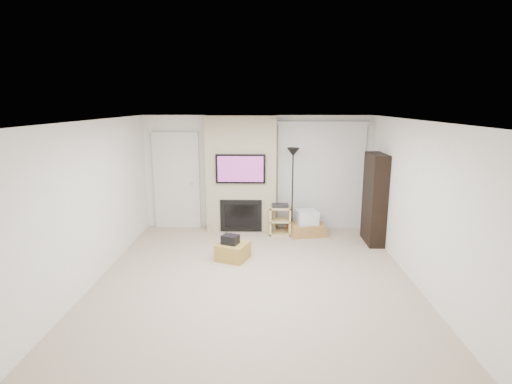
{
  "coord_description": "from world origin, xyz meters",
  "views": [
    {
      "loc": [
        0.15,
        -5.97,
        2.75
      ],
      "look_at": [
        0.0,
        1.2,
        1.15
      ],
      "focal_mm": 28.0,
      "sensor_mm": 36.0,
      "label": 1
    }
  ],
  "objects_px": {
    "av_stand": "(280,218)",
    "box_stack": "(307,225)",
    "ottoman": "(233,251)",
    "bookshelf": "(375,199)",
    "floor_lamp": "(293,166)"
  },
  "relations": [
    {
      "from": "ottoman",
      "to": "bookshelf",
      "type": "distance_m",
      "value": 3.01
    },
    {
      "from": "ottoman",
      "to": "floor_lamp",
      "type": "relative_size",
      "value": 0.27
    },
    {
      "from": "box_stack",
      "to": "floor_lamp",
      "type": "bearing_deg",
      "value": 155.17
    },
    {
      "from": "av_stand",
      "to": "box_stack",
      "type": "xyz_separation_m",
      "value": [
        0.57,
        -0.02,
        -0.15
      ]
    },
    {
      "from": "floor_lamp",
      "to": "bookshelf",
      "type": "distance_m",
      "value": 1.79
    },
    {
      "from": "floor_lamp",
      "to": "box_stack",
      "type": "distance_m",
      "value": 1.29
    },
    {
      "from": "box_stack",
      "to": "bookshelf",
      "type": "relative_size",
      "value": 0.5
    },
    {
      "from": "box_stack",
      "to": "bookshelf",
      "type": "height_order",
      "value": "bookshelf"
    },
    {
      "from": "ottoman",
      "to": "floor_lamp",
      "type": "height_order",
      "value": "floor_lamp"
    },
    {
      "from": "ottoman",
      "to": "bookshelf",
      "type": "relative_size",
      "value": 0.28
    },
    {
      "from": "ottoman",
      "to": "box_stack",
      "type": "xyz_separation_m",
      "value": [
        1.47,
        1.44,
        0.05
      ]
    },
    {
      "from": "ottoman",
      "to": "bookshelf",
      "type": "bearing_deg",
      "value": 19.48
    },
    {
      "from": "ottoman",
      "to": "floor_lamp",
      "type": "xyz_separation_m",
      "value": [
        1.16,
        1.58,
        1.3
      ]
    },
    {
      "from": "ottoman",
      "to": "av_stand",
      "type": "relative_size",
      "value": 0.76
    },
    {
      "from": "av_stand",
      "to": "box_stack",
      "type": "relative_size",
      "value": 0.74
    }
  ]
}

